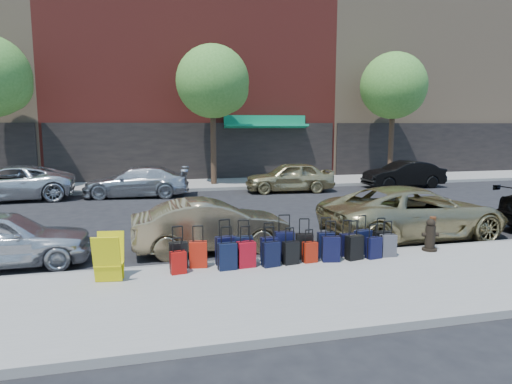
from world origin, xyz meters
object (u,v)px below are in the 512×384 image
object	(u,v)px
car_near_2	(414,212)
car_far_3	(404,174)
car_far_2	(289,177)
suitcase_front_5	(285,246)
car_far_1	(136,182)
car_near_0	(1,239)
fire_hydrant	(430,236)
car_near_1	(212,226)
car_far_0	(8,183)
tree_right	(396,88)
bollard	(432,233)
display_rack	(109,258)
tree_center	(215,84)

from	to	relation	value
car_near_2	car_far_3	bearing A→B (deg)	-33.08
car_near_2	car_far_2	xyz separation A→B (m)	(-0.58, 9.75, -0.02)
suitcase_front_5	car_far_1	size ratio (longest dim) A/B	0.22
car_far_1	car_far_2	bearing A→B (deg)	95.32
car_near_0	car_far_3	world-z (taller)	car_far_3
car_far_2	car_far_3	bearing A→B (deg)	95.13
fire_hydrant	suitcase_front_5	bearing A→B (deg)	-167.97
fire_hydrant	car_near_2	xyz separation A→B (m)	(0.68, 1.78, 0.23)
car_near_1	car_far_3	world-z (taller)	car_far_3
car_far_0	car_far_1	xyz separation A→B (m)	(5.42, -0.21, -0.07)
fire_hydrant	tree_right	bearing A→B (deg)	76.46
suitcase_front_5	car_far_1	bearing A→B (deg)	114.46
bollard	display_rack	bearing A→B (deg)	-176.96
car_far_1	car_far_3	xyz separation A→B (m)	(13.67, -0.16, 0.01)
car_near_0	suitcase_front_5	bearing A→B (deg)	-105.31
car_far_1	car_far_2	distance (m)	7.31
car_far_3	display_rack	bearing A→B (deg)	-48.80
tree_center	tree_right	xyz separation A→B (m)	(10.50, 0.00, 0.00)
bollard	car_near_1	xyz separation A→B (m)	(-5.29, 1.83, 0.08)
fire_hydrant	bollard	world-z (taller)	bollard
fire_hydrant	car_near_1	distance (m)	5.54
tree_right	car_near_1	bearing A→B (deg)	-135.24
bollard	car_near_0	distance (m)	10.35
car_near_1	car_far_3	size ratio (longest dim) A/B	0.96
display_rack	car_near_2	world-z (taller)	car_near_2
car_near_0	display_rack	bearing A→B (deg)	-130.90
tree_center	car_far_0	distance (m)	10.89
bollard	car_far_0	xyz separation A→B (m)	(-12.69, 11.96, 0.17)
display_rack	car_near_2	xyz separation A→B (m)	(8.33, 2.18, 0.13)
bollard	car_far_2	bearing A→B (deg)	89.83
suitcase_front_5	car_near_2	world-z (taller)	car_near_2
car_near_2	car_far_1	distance (m)	12.72
bollard	car_near_0	size ratio (longest dim) A/B	0.22
car_far_0	tree_right	bearing A→B (deg)	92.24
suitcase_front_5	display_rack	bearing A→B (deg)	-164.42
tree_right	car_near_2	bearing A→B (deg)	-118.15
tree_right	fire_hydrant	distance (m)	16.90
car_far_0	car_far_3	size ratio (longest dim) A/B	1.29
car_far_0	car_far_1	distance (m)	5.42
bollard	car_far_0	bearing A→B (deg)	136.70
car_near_1	car_far_3	xyz separation A→B (m)	(11.68, 9.76, 0.02)
display_rack	car_far_3	world-z (taller)	car_far_3
tree_center	car_near_2	xyz separation A→B (m)	(3.76, -12.60, -4.66)
car_near_0	car_far_0	xyz separation A→B (m)	(-2.47, 10.34, 0.08)
tree_center	fire_hydrant	size ratio (longest dim) A/B	8.88
tree_right	car_near_0	distance (m)	22.22
bollard	car_far_2	size ratio (longest dim) A/B	0.20
tree_center	car_near_1	distance (m)	13.58
bollard	car_far_1	world-z (taller)	car_far_1
tree_center	car_far_3	distance (m)	10.99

